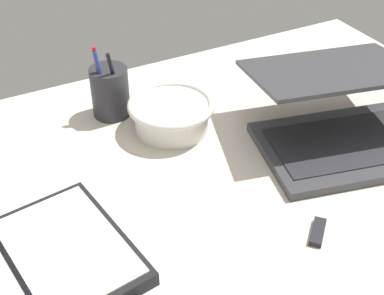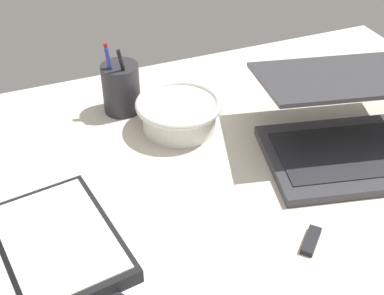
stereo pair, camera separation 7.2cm
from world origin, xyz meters
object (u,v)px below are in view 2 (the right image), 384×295
at_px(planner, 7,264).
at_px(bowl, 179,113).
at_px(laptop, 349,128).
at_px(pen_cup, 121,88).

bearing_deg(planner, bowl, 25.86).
xyz_separation_m(laptop, bowl, (-0.27, 0.19, -0.02)).
bearing_deg(laptop, bowl, 157.58).
xyz_separation_m(pen_cup, planner, (-0.28, -0.37, -0.04)).
bearing_deg(laptop, pen_cup, 152.96).
distance_m(laptop, planner, 0.65).
distance_m(pen_cup, planner, 0.47).
bearing_deg(pen_cup, bowl, -50.73).
bearing_deg(laptop, planner, -161.58).
relative_size(pen_cup, planner, 0.44).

